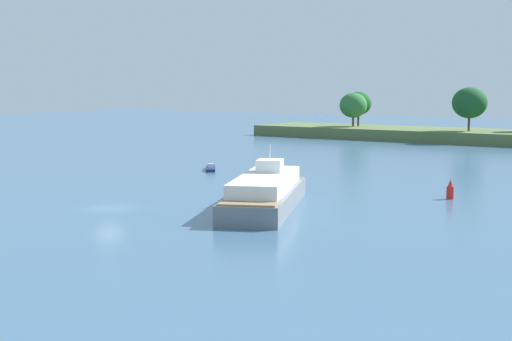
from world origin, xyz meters
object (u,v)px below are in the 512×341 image
channel_buoy_green (282,170)px  channel_buoy_red (450,191)px  fishing_skiff (211,168)px  white_riverboat (266,193)px

channel_buoy_green → channel_buoy_red: bearing=-13.6°
fishing_skiff → channel_buoy_red: bearing=-9.6°
channel_buoy_red → fishing_skiff: bearing=170.4°
channel_buoy_red → channel_buoy_green: 22.99m
white_riverboat → fishing_skiff: bearing=137.9°
white_riverboat → channel_buoy_green: size_ratio=10.10×
channel_buoy_red → channel_buoy_green: bearing=166.4°
fishing_skiff → channel_buoy_green: channel_buoy_green is taller
white_riverboat → channel_buoy_red: size_ratio=10.10×
fishing_skiff → channel_buoy_red: (33.37, -5.63, 0.60)m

